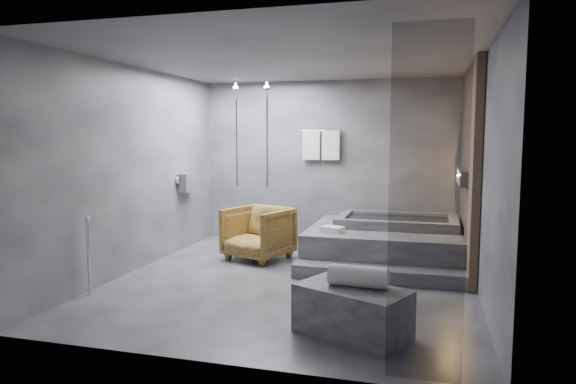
% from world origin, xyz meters
% --- Properties ---
extents(room, '(5.00, 5.04, 2.82)m').
position_xyz_m(room, '(0.40, 0.24, 1.73)').
color(room, '#313134').
rests_on(room, ground).
extents(tub_deck, '(2.20, 2.00, 0.50)m').
position_xyz_m(tub_deck, '(1.05, 1.45, 0.25)').
color(tub_deck, '#37373A').
rests_on(tub_deck, ground).
extents(tub_step, '(2.20, 0.36, 0.18)m').
position_xyz_m(tub_step, '(1.05, 0.27, 0.09)').
color(tub_step, '#37373A').
rests_on(tub_step, ground).
extents(concrete_bench, '(1.16, 0.93, 0.46)m').
position_xyz_m(concrete_bench, '(1.00, -1.60, 0.23)').
color(concrete_bench, '#39393B').
rests_on(concrete_bench, ground).
extents(driftwood_chair, '(1.09, 1.11, 0.79)m').
position_xyz_m(driftwood_chair, '(-0.81, 1.01, 0.40)').
color(driftwood_chair, '#4A3312').
rests_on(driftwood_chair, ground).
extents(rolled_towel, '(0.56, 0.24, 0.20)m').
position_xyz_m(rolled_towel, '(1.05, -1.57, 0.56)').
color(rolled_towel, silver).
rests_on(rolled_towel, concrete_bench).
extents(deck_towel, '(0.35, 0.30, 0.08)m').
position_xyz_m(deck_towel, '(0.35, 0.86, 0.54)').
color(deck_towel, silver).
rests_on(deck_towel, tub_deck).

